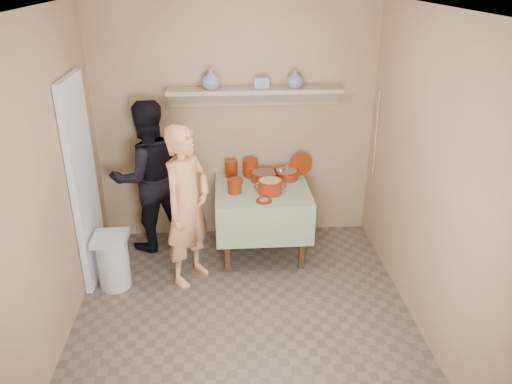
{
  "coord_description": "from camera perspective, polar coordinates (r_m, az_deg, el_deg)",
  "views": [
    {
      "loc": [
        -0.15,
        -3.45,
        2.87
      ],
      "look_at": [
        0.15,
        0.75,
        0.95
      ],
      "focal_mm": 35.0,
      "sensor_mm": 36.0,
      "label": 1
    }
  ],
  "objects": [
    {
      "name": "empty_bowl",
      "position": [
        5.28,
        -2.4,
        1.25
      ],
      "size": [
        0.17,
        0.17,
        0.05
      ],
      "primitive_type": "cylinder",
      "color": "#6F1901",
      "rests_on": "serving_table"
    },
    {
      "name": "cazuela_meat_b",
      "position": [
        5.38,
        3.49,
        2.1
      ],
      "size": [
        0.28,
        0.28,
        0.1
      ],
      "color": "maroon",
      "rests_on": "serving_table"
    },
    {
      "name": "front_plate",
      "position": [
        4.87,
        0.91,
        -0.99
      ],
      "size": [
        0.16,
        0.16,
        0.03
      ],
      "color": "#6F1901",
      "rests_on": "serving_table"
    },
    {
      "name": "cazuela_rice",
      "position": [
        5.02,
        1.6,
        0.76
      ],
      "size": [
        0.33,
        0.25,
        0.14
      ],
      "color": "maroon",
      "rests_on": "serving_table"
    },
    {
      "name": "trash_bin",
      "position": [
        5.02,
        -16.01,
        -7.56
      ],
      "size": [
        0.32,
        0.32,
        0.56
      ],
      "color": "silver",
      "rests_on": "ground"
    },
    {
      "name": "room_shell",
      "position": [
        3.67,
        -1.52,
        4.47
      ],
      "size": [
        3.04,
        3.54,
        2.62
      ],
      "color": "tan",
      "rests_on": "ground"
    },
    {
      "name": "tile_panel",
      "position": [
        4.95,
        -19.09,
        0.94
      ],
      "size": [
        0.06,
        0.7,
        2.0
      ],
      "primitive_type": "cube",
      "color": "silver",
      "rests_on": "ground"
    },
    {
      "name": "vase_left",
      "position": [
        5.16,
        -5.18,
        12.75
      ],
      "size": [
        0.27,
        0.27,
        0.21
      ],
      "primitive_type": "imported",
      "rotation": [
        0.0,
        0.0,
        0.47
      ],
      "color": "navy",
      "rests_on": "wall_shelf"
    },
    {
      "name": "propped_lid",
      "position": [
        5.48,
        5.16,
        3.17
      ],
      "size": [
        0.27,
        0.12,
        0.26
      ],
      "primitive_type": "cylinder",
      "rotation": [
        1.41,
        0.0,
        0.24
      ],
      "color": "#6F1901",
      "rests_on": "serving_table"
    },
    {
      "name": "ground",
      "position": [
        4.49,
        -1.28,
        -15.24
      ],
      "size": [
        3.5,
        3.5,
        0.0
      ],
      "primitive_type": "plane",
      "color": "#62574D",
      "rests_on": "ground"
    },
    {
      "name": "vase_right",
      "position": [
        5.22,
        4.48,
        12.78
      ],
      "size": [
        0.22,
        0.22,
        0.18
      ],
      "primitive_type": "imported",
      "rotation": [
        0.0,
        0.0,
        0.26
      ],
      "color": "navy",
      "rests_on": "wall_shelf"
    },
    {
      "name": "plate_stack_b",
      "position": [
        5.44,
        -0.64,
        2.8
      ],
      "size": [
        0.16,
        0.16,
        0.19
      ],
      "primitive_type": "cylinder",
      "color": "#6F1901",
      "rests_on": "serving_table"
    },
    {
      "name": "wall_shelf",
      "position": [
        5.25,
        -0.15,
        11.35
      ],
      "size": [
        1.8,
        0.25,
        0.21
      ],
      "color": "tan",
      "rests_on": "room_shell"
    },
    {
      "name": "plate_stack_a",
      "position": [
        5.43,
        -2.85,
        2.69
      ],
      "size": [
        0.13,
        0.13,
        0.18
      ],
      "primitive_type": "cylinder",
      "color": "#6F1901",
      "rests_on": "serving_table"
    },
    {
      "name": "ceramic_box",
      "position": [
        5.21,
        0.62,
        12.4
      ],
      "size": [
        0.15,
        0.11,
        0.11
      ],
      "primitive_type": "cube",
      "rotation": [
        0.0,
        0.0,
        0.03
      ],
      "color": "navy",
      "rests_on": "wall_shelf"
    },
    {
      "name": "serving_table",
      "position": [
        5.24,
        0.68,
        -0.64
      ],
      "size": [
        0.97,
        0.97,
        0.76
      ],
      "color": "#4C2D16",
      "rests_on": "ground"
    },
    {
      "name": "person_cook",
      "position": [
        4.75,
        -7.84,
        -1.64
      ],
      "size": [
        0.64,
        0.69,
        1.59
      ],
      "primitive_type": "imported",
      "rotation": [
        0.0,
        0.0,
        0.97
      ],
      "color": "#E59763",
      "rests_on": "ground"
    },
    {
      "name": "electrical_cord",
      "position": [
        5.43,
        13.56,
        6.49
      ],
      "size": [
        0.01,
        0.05,
        0.9
      ],
      "color": "silver",
      "rests_on": "wall_shelf"
    },
    {
      "name": "ladle",
      "position": [
        5.32,
        2.85,
        2.44
      ],
      "size": [
        0.08,
        0.26,
        0.19
      ],
      "color": "silver",
      "rests_on": "cazuela_meat_b"
    },
    {
      "name": "person_helper",
      "position": [
        5.41,
        -12.2,
        1.72
      ],
      "size": [
        0.99,
        0.9,
        1.65
      ],
      "primitive_type": "imported",
      "rotation": [
        0.0,
        0.0,
        -2.71
      ],
      "color": "black",
      "rests_on": "ground"
    },
    {
      "name": "bowl_stack",
      "position": [
        5.04,
        -2.43,
        0.65
      ],
      "size": [
        0.14,
        0.14,
        0.14
      ],
      "primitive_type": "cylinder",
      "color": "#6F1901",
      "rests_on": "serving_table"
    },
    {
      "name": "cazuela_meat_a",
      "position": [
        5.34,
        0.88,
        1.94
      ],
      "size": [
        0.3,
        0.3,
        0.1
      ],
      "color": "maroon",
      "rests_on": "serving_table"
    }
  ]
}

